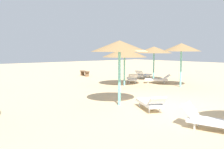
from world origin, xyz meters
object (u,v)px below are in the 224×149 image
object	(u,v)px
lounger_2	(132,79)
lounger_3	(143,75)
parasol_3	(154,50)
lounger_5	(158,79)
parasol_6	(119,46)
lounger_4	(212,120)
parasol_5	(181,47)
lounger_6	(150,103)
parasol_2	(124,53)
bench_0	(85,72)

from	to	relation	value
lounger_2	lounger_3	size ratio (longest dim) A/B	0.94
parasol_3	lounger_5	distance (m)	2.81
lounger_2	lounger_3	world-z (taller)	lounger_2
parasol_6	lounger_4	distance (m)	5.07
parasol_5	lounger_6	distance (m)	7.62
parasol_5	parasol_6	world-z (taller)	parasol_5
parasol_5	lounger_5	size ratio (longest dim) A/B	1.61
parasol_3	lounger_6	world-z (taller)	parasol_3
lounger_3	lounger_5	xyz separation A→B (m)	(-1.61, -2.95, -0.00)
parasol_3	parasol_5	distance (m)	3.79
parasol_2	lounger_5	world-z (taller)	parasol_2
parasol_5	parasol_6	distance (m)	7.11
parasol_5	lounger_4	world-z (taller)	parasol_5
lounger_2	lounger_5	bearing A→B (deg)	-49.29
lounger_2	lounger_5	size ratio (longest dim) A/B	1.00
lounger_4	lounger_6	size ratio (longest dim) A/B	0.99
parasol_2	lounger_6	distance (m)	7.43
parasol_6	lounger_4	size ratio (longest dim) A/B	1.50
parasol_3	parasol_6	size ratio (longest dim) A/B	1.01
lounger_3	bench_0	world-z (taller)	lounger_3
parasol_6	lounger_4	world-z (taller)	parasol_6
parasol_2	parasol_6	bearing A→B (deg)	-135.31
lounger_6	parasol_5	bearing A→B (deg)	24.61
lounger_5	lounger_2	bearing A→B (deg)	130.71
lounger_4	bench_0	distance (m)	17.30
bench_0	lounger_6	bearing A→B (deg)	-113.14
parasol_5	parasol_2	bearing A→B (deg)	131.34
parasol_6	bench_0	bearing A→B (deg)	62.77
lounger_2	bench_0	distance (m)	6.51
parasol_6	bench_0	size ratio (longest dim) A/B	1.89
bench_0	parasol_3	bearing A→B (deg)	-70.72
lounger_5	bench_0	world-z (taller)	lounger_5
lounger_6	bench_0	bearing A→B (deg)	66.86
parasol_6	lounger_2	size ratio (longest dim) A/B	1.58
parasol_5	lounger_5	distance (m)	3.22
lounger_3	bench_0	xyz separation A→B (m)	(-2.84, 5.05, 0.03)
parasol_3	parasol_6	bearing A→B (deg)	-148.91
parasol_2	lounger_5	size ratio (longest dim) A/B	1.69
parasol_2	parasol_6	size ratio (longest dim) A/B	1.06
lounger_3	lounger_5	size ratio (longest dim) A/B	1.07
bench_0	parasol_5	bearing A→B (deg)	-84.68
lounger_2	lounger_3	bearing A→B (deg)	26.60
parasol_6	parasol_3	bearing A→B (deg)	31.09
parasol_6	bench_0	distance (m)	13.32
parasol_6	lounger_2	distance (m)	8.21
parasol_3	bench_0	bearing A→B (deg)	109.28
lounger_6	lounger_4	bearing A→B (deg)	-100.49
parasol_5	lounger_6	xyz separation A→B (m)	(-6.58, -3.02, -2.36)
lounger_5	bench_0	xyz separation A→B (m)	(-1.22, 8.01, 0.03)
lounger_2	bench_0	xyz separation A→B (m)	(0.07, 6.51, 0.02)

